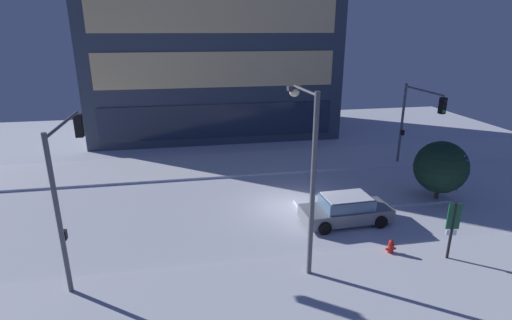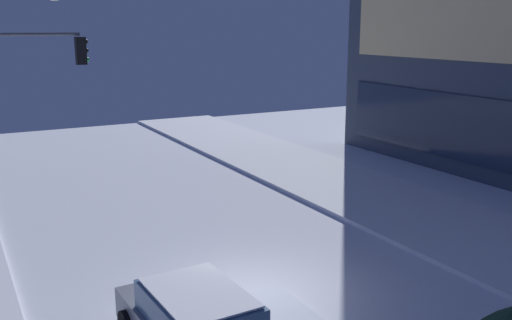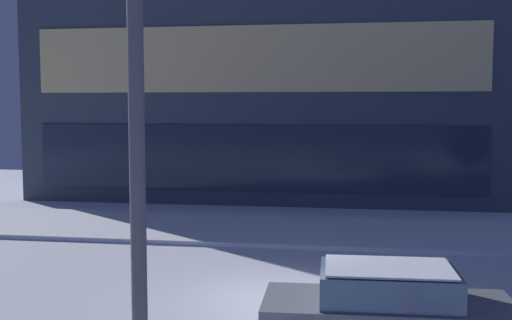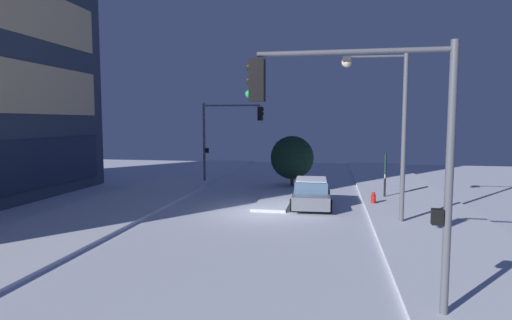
% 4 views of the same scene
% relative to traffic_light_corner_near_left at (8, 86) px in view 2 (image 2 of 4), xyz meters
% --- Properties ---
extents(ground, '(52.00, 52.00, 0.00)m').
position_rel_traffic_light_corner_near_left_xyz_m(ground, '(10.19, 4.20, -4.34)').
color(ground, silver).
extents(curb_strip_far, '(52.00, 5.20, 0.14)m').
position_rel_traffic_light_corner_near_left_xyz_m(curb_strip_far, '(10.19, 11.97, -4.27)').
color(curb_strip_far, silver).
rests_on(curb_strip_far, ground).
extents(traffic_light_corner_near_left, '(0.32, 4.74, 6.32)m').
position_rel_traffic_light_corner_near_left_xyz_m(traffic_light_corner_near_left, '(0.00, 0.00, 0.00)').
color(traffic_light_corner_near_left, '#565960').
rests_on(traffic_light_corner_near_left, ground).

